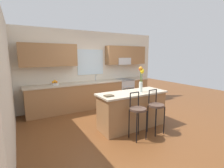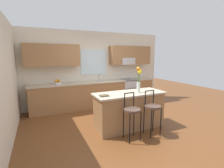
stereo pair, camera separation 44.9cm
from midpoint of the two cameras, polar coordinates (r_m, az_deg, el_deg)
The scene contains 12 objects.
ground_plane at distance 4.64m, azimuth 5.08°, elevation -13.42°, with size 14.00×14.00×0.00m, color brown.
wall_left at distance 4.03m, azimuth -30.57°, elevation 1.63°, with size 0.12×4.60×2.70m, color beige.
back_wall_assembly at distance 6.08m, azimuth -3.95°, elevation 6.79°, with size 5.60×0.50×2.70m.
counter_run at distance 5.95m, azimuth -3.06°, elevation -3.41°, with size 4.56×0.64×0.92m.
sink_faucet at distance 6.03m, azimuth -2.50°, elevation 2.50°, with size 0.02×0.13×0.23m.
oven_range at distance 6.51m, azimuth 7.52°, elevation -2.39°, with size 0.60×0.64×0.92m.
kitchen_island at distance 4.25m, azimuth 9.12°, elevation -9.03°, with size 1.81×0.71×0.92m.
bar_stool_near at distance 3.61m, azimuth 10.61°, elevation -9.67°, with size 0.36×0.36×1.04m.
bar_stool_middle at distance 3.94m, azimuth 17.21°, elevation -8.26°, with size 0.36×0.36×1.04m.
flower_vase at distance 4.12m, azimuth 12.48°, elevation 2.56°, with size 0.14×0.15×0.65m.
cookbook at distance 3.71m, azimuth 0.64°, elevation -4.10°, with size 0.20×0.15×0.03m, color brown.
fruit_bowl_oranges at distance 5.51m, azimuth -16.31°, elevation 0.50°, with size 0.24×0.24×0.16m.
Camera 2 is at (-1.95, -3.78, 1.83)m, focal length 26.14 mm.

